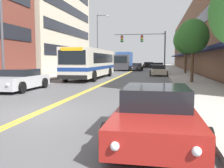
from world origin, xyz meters
name	(u,v)px	position (x,y,z in m)	size (l,w,h in m)	color
ground_plane	(134,70)	(0.00, 37.00, 0.00)	(240.00, 240.00, 0.00)	#565659
sidewalk_left	(95,70)	(-7.28, 37.00, 0.08)	(3.55, 106.00, 0.17)	#B2ADA5
sidewalk_right	(175,70)	(7.28, 37.00, 0.08)	(3.55, 106.00, 0.17)	#B2ADA5
centre_line	(134,70)	(0.00, 37.00, 0.00)	(0.34, 106.00, 0.01)	yellow
office_tower_left	(35,1)	(-15.29, 29.91, 11.32)	(12.08, 21.12, 22.65)	beige
storefront_row_right	(212,39)	(13.28, 37.00, 5.41)	(9.10, 68.00, 10.83)	brown
city_bus	(92,62)	(-2.49, 16.96, 1.68)	(2.92, 11.97, 2.96)	silver
car_white_parked_left_near	(105,68)	(-4.35, 32.15, 0.58)	(2.02, 4.66, 1.21)	white
car_silver_parked_left_mid	(20,80)	(-4.31, 6.23, 0.64)	(2.16, 4.81, 1.33)	#B7B7BC
car_red_parked_right_foreground	(156,113)	(4.26, -1.92, 0.58)	(2.13, 4.67, 1.25)	maroon
car_champagne_parked_right_mid	(159,71)	(4.41, 23.02, 0.60)	(2.09, 4.71, 1.30)	beige
car_navy_parked_right_far	(158,67)	(4.30, 34.35, 0.66)	(2.21, 4.23, 1.44)	#19234C
car_black_moving_lead	(147,65)	(1.82, 52.35, 0.63)	(2.04, 4.75, 1.37)	black
car_charcoal_moving_second	(137,67)	(0.66, 35.92, 0.63)	(1.99, 4.44, 1.34)	#232328
car_slate_blue_moving_third	(150,65)	(2.28, 59.28, 0.60)	(2.12, 4.35, 1.30)	#475675
box_truck	(124,61)	(-1.78, 36.54, 1.69)	(2.80, 7.55, 3.30)	#38383D
traffic_signal_mast	(146,43)	(2.65, 27.05, 4.19)	(7.11, 0.38, 5.82)	#47474C
street_lamp_left_near	(7,16)	(-4.92, 6.01, 4.61)	(2.60, 0.28, 7.67)	#47474C
street_lamp_left_far	(99,39)	(-5.08, 31.08, 5.26)	(1.94, 0.28, 9.06)	#47474C
street_tree_right_mid	(193,36)	(6.94, 12.16, 3.73)	(2.41, 2.41, 4.91)	brown
street_tree_right_far	(186,40)	(7.89, 26.10, 4.48)	(3.31, 3.31, 6.15)	brown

